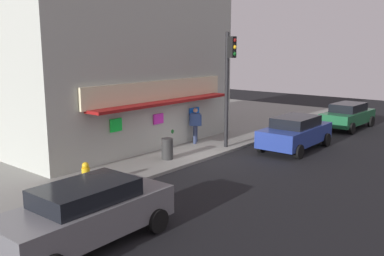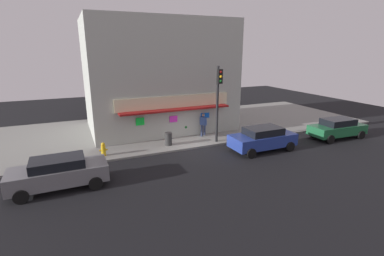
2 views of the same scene
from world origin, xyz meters
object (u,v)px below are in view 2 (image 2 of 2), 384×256
object	(u,v)px
trash_can	(168,139)
potted_plant_by_doorway	(184,128)
parked_car_green	(337,128)
pedestrian	(203,124)
parked_car_grey	(59,172)
fire_hydrant	(103,149)
traffic_light	(218,95)
parked_car_blue	(263,138)

from	to	relation	value
trash_can	potted_plant_by_doorway	distance (m)	2.54
parked_car_green	trash_can	bearing A→B (deg)	165.43
trash_can	parked_car_green	world-z (taller)	parked_car_green
pedestrian	parked_car_grey	world-z (taller)	pedestrian
fire_hydrant	potted_plant_by_doorway	xyz separation A→B (m)	(6.24, 1.99, 0.17)
traffic_light	potted_plant_by_doorway	bearing A→B (deg)	122.36
fire_hydrant	pedestrian	xyz separation A→B (m)	(7.51, 1.31, 0.55)
potted_plant_by_doorway	parked_car_grey	bearing A→B (deg)	-148.51
trash_can	parked_car_blue	size ratio (longest dim) A/B	0.20
fire_hydrant	potted_plant_by_doorway	distance (m)	6.55
parked_car_grey	parked_car_blue	world-z (taller)	parked_car_blue
potted_plant_by_doorway	parked_car_grey	world-z (taller)	parked_car_grey
trash_can	parked_car_green	distance (m)	12.77
traffic_light	parked_car_blue	world-z (taller)	traffic_light
pedestrian	parked_car_green	world-z (taller)	pedestrian
fire_hydrant	parked_car_green	distance (m)	16.98
trash_can	pedestrian	distance (m)	3.35
traffic_light	parked_car_green	xyz separation A→B (m)	(8.94, -2.49, -2.74)
traffic_light	parked_car_grey	distance (m)	10.95
parked_car_grey	fire_hydrant	bearing A→B (deg)	53.81
traffic_light	trash_can	size ratio (longest dim) A/B	5.96
trash_can	parked_car_grey	xyz separation A→B (m)	(-6.79, -3.61, 0.25)
fire_hydrant	pedestrian	bearing A→B (deg)	9.92
fire_hydrant	parked_car_blue	size ratio (longest dim) A/B	0.19
fire_hydrant	traffic_light	bearing A→B (deg)	-3.21
traffic_light	parked_car_grey	xyz separation A→B (m)	(-10.21, -2.89, -2.71)
traffic_light	parked_car_green	size ratio (longest dim) A/B	1.21
potted_plant_by_doorway	trash_can	bearing A→B (deg)	-137.87
trash_can	pedestrian	world-z (taller)	pedestrian
traffic_light	trash_can	world-z (taller)	traffic_light
traffic_light	trash_can	distance (m)	4.57
fire_hydrant	parked_car_green	xyz separation A→B (m)	(16.72, -2.92, 0.25)
potted_plant_by_doorway	parked_car_blue	size ratio (longest dim) A/B	0.23
parked_car_grey	potted_plant_by_doorway	bearing A→B (deg)	31.49
trash_can	potted_plant_by_doorway	bearing A→B (deg)	42.13
potted_plant_by_doorway	parked_car_green	size ratio (longest dim) A/B	0.24
pedestrian	parked_car_blue	size ratio (longest dim) A/B	0.39
trash_can	parked_car_blue	xyz separation A→B (m)	(5.52, -3.14, 0.25)
traffic_light	parked_car_grey	size ratio (longest dim) A/B	1.19
traffic_light	parked_car_blue	bearing A→B (deg)	-48.98
fire_hydrant	parked_car_green	size ratio (longest dim) A/B	0.19
traffic_light	potted_plant_by_doorway	xyz separation A→B (m)	(-1.54, 2.42, -2.82)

